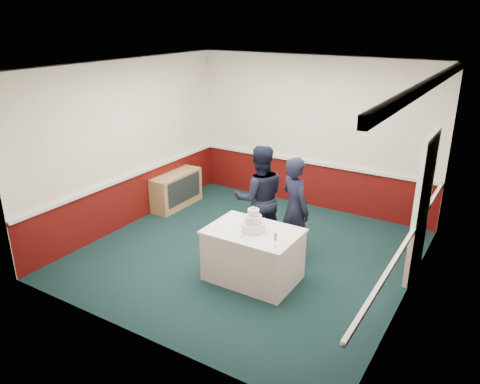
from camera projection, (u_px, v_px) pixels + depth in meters
The scene contains 9 objects.
ground at pixel (247, 253), 7.70m from camera, with size 5.00×5.00×0.00m, color #132F2E.
room_shell at pixel (272, 130), 7.45m from camera, with size 5.00×5.00×3.00m.
sideboard at pixel (177, 190), 9.50m from camera, with size 0.41×1.20×0.70m.
cake_table at pixel (253, 254), 6.84m from camera, with size 1.32×0.92×0.79m.
wedding_cake at pixel (253, 223), 6.66m from camera, with size 0.35×0.35×0.36m.
cake_knife at pixel (244, 235), 6.55m from camera, with size 0.01×0.22×0.01m, color silver.
champagne_flute at pixel (275, 237), 6.18m from camera, with size 0.05×0.05×0.21m.
person_man at pixel (259, 198), 7.61m from camera, with size 0.86×0.67×1.77m, color black.
person_woman at pixel (295, 209), 7.30m from camera, with size 0.62×0.40×1.69m, color black.
Camera 1 is at (3.48, -5.89, 3.69)m, focal length 35.00 mm.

